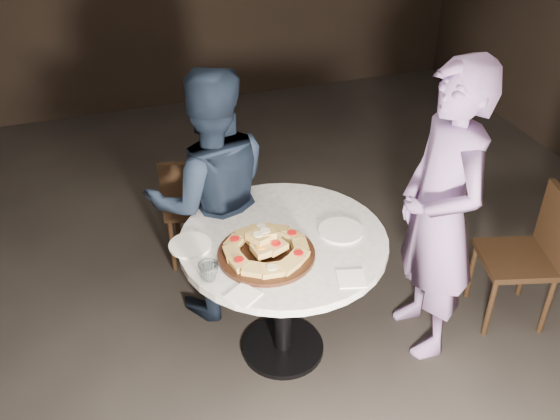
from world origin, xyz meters
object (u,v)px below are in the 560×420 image
table (283,261)px  serving_board (266,254)px  water_glass (209,271)px  chair_right (533,250)px  focaccia_pile (266,246)px  diner_navy (212,198)px  chair_far (196,202)px  diner_teal (440,216)px

table → serving_board: bearing=-138.6°
serving_board → water_glass: size_ratio=5.01×
water_glass → chair_right: water_glass is taller
chair_right → serving_board: bearing=-77.1°
focaccia_pile → chair_right: (1.50, -0.06, -0.35)m
table → diner_navy: size_ratio=0.83×
water_glass → chair_far: bearing=82.4°
chair_far → diner_navy: bearing=108.6°
focaccia_pile → diner_navy: size_ratio=0.27×
chair_far → water_glass: bearing=97.9°
serving_board → water_glass: 0.30m
serving_board → table: bearing=41.4°
focaccia_pile → diner_teal: bearing=-2.2°
focaccia_pile → chair_far: bearing=98.1°
chair_right → diner_teal: (-0.62, 0.02, 0.35)m
diner_navy → table: bearing=119.2°
table → chair_right: 1.40m
chair_right → diner_teal: 0.71m
focaccia_pile → serving_board: bearing=-58.6°
focaccia_pile → chair_far: 1.06m
focaccia_pile → diner_teal: size_ratio=0.25×
chair_far → chair_right: chair_right is taller
water_glass → chair_right: (1.79, 0.02, -0.34)m
focaccia_pile → water_glass: bearing=-164.3°
focaccia_pile → chair_right: size_ratio=0.50×
water_glass → diner_teal: size_ratio=0.06×
diner_teal → table: bearing=-96.0°
focaccia_pile → chair_right: focaccia_pile is taller
table → water_glass: size_ratio=13.50×
table → diner_navy: 0.55m
focaccia_pile → diner_teal: (0.88, -0.03, 0.00)m
chair_right → water_glass: bearing=-74.3°
focaccia_pile → chair_right: bearing=-2.1°
diner_teal → focaccia_pile: bearing=-88.1°
diner_navy → diner_teal: 1.18m
chair_far → diner_navy: diner_navy is taller
chair_far → focaccia_pile: bearing=113.6°
chair_far → chair_right: (1.64, -1.05, 0.01)m
table → diner_teal: 0.80m
serving_board → focaccia_pile: focaccia_pile is taller
chair_right → diner_teal: size_ratio=0.49×
chair_right → table: bearing=-81.5°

